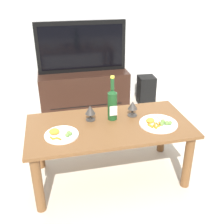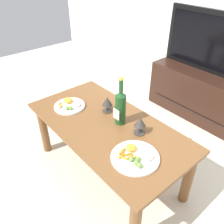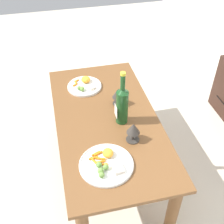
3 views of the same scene
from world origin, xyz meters
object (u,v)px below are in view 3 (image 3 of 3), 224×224
Objects in this scene: dining_table at (107,129)px; wine_bottle at (122,104)px; dinner_plate_left at (85,85)px; goblet_left at (118,94)px; goblet_right at (133,129)px; dinner_plate_right at (106,164)px.

wine_bottle reaches higher than dining_table.
wine_bottle is 1.47× the size of dinner_plate_left.
dinner_plate_left is at bearing -141.97° from goblet_left.
dinner_plate_left is at bearing -162.14° from goblet_right.
goblet_right is 0.52× the size of dinner_plate_left.
goblet_right reaches higher than dining_table.
wine_bottle is at bearing 22.06° from dinner_plate_left.
goblet_left is (-0.18, 0.02, -0.06)m from wine_bottle.
goblet_left is 0.32m from dinner_plate_left.
dinner_plate_left is (-0.42, -0.17, -0.13)m from wine_bottle.
dinner_plate_left is at bearing -167.57° from dining_table.
dining_table is at bearing -39.92° from goblet_left.
dinner_plate_right is at bearing -0.13° from dinner_plate_left.
dining_table is 0.30m from goblet_right.
dining_table is 5.11× the size of dinner_plate_left.
wine_bottle reaches higher than dinner_plate_left.
goblet_right is 0.26m from dinner_plate_right.
dinner_plate_left is (-0.60, -0.19, -0.07)m from goblet_right.
goblet_left is at bearing 158.97° from dinner_plate_right.
goblet_right is 0.63m from dinner_plate_left.
dinner_plate_left is at bearing -157.94° from wine_bottle.
goblet_left is at bearing 172.99° from wine_bottle.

